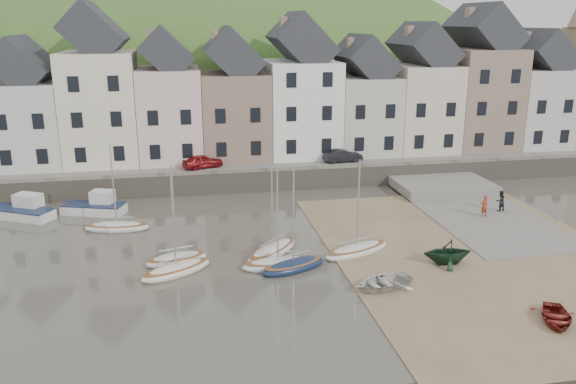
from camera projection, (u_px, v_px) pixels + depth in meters
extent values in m
plane|color=#454136|center=(306.00, 268.00, 34.45)|extent=(160.00, 160.00, 0.00)
cube|color=#395C24|center=(245.00, 146.00, 64.42)|extent=(90.00, 30.00, 1.50)
cube|color=slate|center=(259.00, 163.00, 53.35)|extent=(70.00, 7.00, 0.10)
cube|color=slate|center=(265.00, 180.00, 50.23)|extent=(70.00, 1.20, 1.80)
cube|color=brown|center=(478.00, 255.00, 36.36)|extent=(18.00, 26.00, 0.06)
cube|color=slate|center=(475.00, 211.00, 44.59)|extent=(8.00, 18.00, 0.12)
ellipsoid|color=#395C24|center=(198.00, 225.00, 95.26)|extent=(134.40, 84.00, 84.00)
cube|color=beige|center=(32.00, 124.00, 52.10)|extent=(5.80, 8.00, 7.50)
cube|color=gray|center=(5.00, 47.00, 49.97)|extent=(0.60, 0.90, 1.40)
cube|color=beige|center=(102.00, 108.00, 52.82)|extent=(6.40, 8.00, 10.00)
cube|color=gray|center=(74.00, 14.00, 50.22)|extent=(0.60, 0.90, 1.40)
cube|color=beige|center=(170.00, 114.00, 54.09)|extent=(5.60, 8.00, 8.50)
cube|color=gray|center=(150.00, 36.00, 51.85)|extent=(0.60, 0.90, 1.40)
cube|color=#826A5A|center=(234.00, 115.00, 55.20)|extent=(6.20, 8.00, 8.00)
cube|color=gray|center=(215.00, 38.00, 52.92)|extent=(0.60, 0.90, 1.40)
cube|color=white|center=(300.00, 108.00, 56.19)|extent=(6.60, 8.00, 9.00)
cube|color=gray|center=(283.00, 24.00, 53.69)|extent=(0.60, 0.90, 1.40)
cube|color=#BBB6AB|center=(362.00, 114.00, 57.49)|extent=(5.80, 8.00, 7.50)
cube|color=gray|center=(350.00, 45.00, 55.35)|extent=(0.60, 0.90, 1.40)
cube|color=beige|center=(419.00, 108.00, 58.39)|extent=(6.00, 8.00, 8.50)
cube|color=gray|center=(409.00, 33.00, 56.07)|extent=(0.60, 0.90, 1.40)
cube|color=#846F5F|center=(477.00, 99.00, 59.26)|extent=(6.40, 8.00, 10.00)
cube|color=gray|center=(470.00, 15.00, 56.66)|extent=(0.60, 0.90, 1.40)
cube|color=beige|center=(531.00, 107.00, 60.62)|extent=(5.80, 8.00, 8.00)
cube|color=gray|center=(526.00, 39.00, 58.41)|extent=(0.60, 0.90, 1.40)
ellipsoid|color=silver|center=(117.00, 228.00, 40.71)|extent=(4.66, 2.07, 0.84)
ellipsoid|color=brown|center=(117.00, 225.00, 40.64)|extent=(4.28, 1.88, 0.20)
cylinder|color=#B2B5B7|center=(113.00, 185.00, 39.83)|extent=(0.10, 0.10, 5.60)
cylinder|color=#B2B5B7|center=(116.00, 217.00, 40.50)|extent=(2.47, 0.40, 0.08)
ellipsoid|color=silver|center=(177.00, 260.00, 35.17)|extent=(4.02, 2.43, 0.84)
ellipsoid|color=brown|center=(176.00, 257.00, 35.11)|extent=(3.69, 2.22, 0.20)
cylinder|color=#B2B5B7|center=(174.00, 211.00, 34.29)|extent=(0.10, 0.10, 5.60)
cylinder|color=#B2B5B7|center=(176.00, 248.00, 34.96)|extent=(2.01, 0.62, 0.08)
ellipsoid|color=beige|center=(176.00, 271.00, 33.68)|extent=(4.63, 3.55, 0.84)
ellipsoid|color=brown|center=(176.00, 267.00, 33.62)|extent=(4.25, 3.25, 0.20)
cylinder|color=#B2B5B7|center=(173.00, 220.00, 32.80)|extent=(0.10, 0.10, 5.60)
cylinder|color=#B2B5B7|center=(176.00, 259.00, 33.47)|extent=(2.17, 1.31, 0.08)
ellipsoid|color=silver|center=(272.00, 251.00, 36.49)|extent=(4.44, 4.52, 0.84)
ellipsoid|color=brown|center=(272.00, 248.00, 36.43)|extent=(4.07, 4.14, 0.20)
cylinder|color=#B2B5B7|center=(272.00, 204.00, 35.61)|extent=(0.10, 0.10, 5.60)
cylinder|color=#B2B5B7|center=(272.00, 240.00, 36.28)|extent=(1.91, 1.97, 0.08)
ellipsoid|color=silver|center=(278.00, 265.00, 34.50)|extent=(4.40, 1.79, 0.84)
ellipsoid|color=brown|center=(278.00, 261.00, 34.44)|extent=(4.05, 1.63, 0.20)
cylinder|color=#B2B5B7|center=(277.00, 215.00, 33.63)|extent=(0.10, 0.10, 5.60)
cylinder|color=#B2B5B7|center=(278.00, 253.00, 34.29)|extent=(2.37, 0.24, 0.08)
ellipsoid|color=#152241|center=(293.00, 266.00, 34.25)|extent=(4.47, 2.98, 0.84)
ellipsoid|color=brown|center=(293.00, 263.00, 34.19)|extent=(4.10, 2.72, 0.20)
cylinder|color=#B2B5B7|center=(294.00, 217.00, 33.37)|extent=(0.10, 0.10, 5.60)
cylinder|color=#B2B5B7|center=(293.00, 255.00, 34.04)|extent=(2.18, 0.95, 0.08)
ellipsoid|color=silver|center=(357.00, 251.00, 36.59)|extent=(5.06, 3.28, 0.84)
ellipsoid|color=brown|center=(357.00, 247.00, 36.53)|extent=(4.65, 3.00, 0.20)
cylinder|color=#B2B5B7|center=(358.00, 204.00, 35.72)|extent=(0.10, 0.10, 5.60)
cylinder|color=#B2B5B7|center=(357.00, 240.00, 36.38)|extent=(2.49, 1.12, 0.08)
cube|color=silver|center=(18.00, 213.00, 43.24)|extent=(5.73, 4.13, 0.70)
cube|color=#152241|center=(17.00, 209.00, 43.13)|extent=(5.66, 4.13, 0.08)
cube|color=silver|center=(28.00, 200.00, 43.50)|extent=(2.29, 1.98, 1.00)
cube|color=silver|center=(94.00, 209.00, 44.25)|extent=(5.00, 3.06, 0.70)
cube|color=#152241|center=(94.00, 204.00, 44.15)|extent=(4.93, 3.08, 0.08)
cube|color=silver|center=(102.00, 197.00, 44.33)|extent=(1.94, 1.65, 1.00)
imported|color=silver|center=(382.00, 282.00, 31.68)|extent=(3.97, 3.31, 0.71)
imported|color=#16321F|center=(447.00, 252.00, 34.79)|extent=(3.03, 2.64, 1.54)
imported|color=maroon|center=(556.00, 317.00, 28.06)|extent=(3.09, 3.49, 0.60)
imported|color=#9B341C|center=(484.00, 206.00, 43.09)|extent=(0.65, 0.49, 1.60)
imported|color=black|center=(500.00, 201.00, 44.34)|extent=(0.89, 0.77, 1.59)
imported|color=maroon|center=(203.00, 161.00, 51.32)|extent=(3.83, 2.55, 1.21)
imported|color=black|center=(343.00, 156.00, 53.56)|extent=(3.70, 1.60, 1.18)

